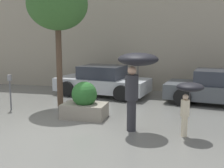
{
  "coord_description": "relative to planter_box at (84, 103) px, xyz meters",
  "views": [
    {
      "loc": [
        3.22,
        -6.67,
        2.47
      ],
      "look_at": [
        1.21,
        1.6,
        1.05
      ],
      "focal_mm": 45.0,
      "sensor_mm": 36.0,
      "label": 1
    }
  ],
  "objects": [
    {
      "name": "planter_box",
      "position": [
        0.0,
        0.0,
        0.0
      ],
      "size": [
        1.33,
        0.86,
        1.14
      ],
      "color": "gray",
      "rests_on": "ground"
    },
    {
      "name": "ground_plane",
      "position": [
        -0.4,
        -1.33,
        -0.48
      ],
      "size": [
        40.0,
        40.0,
        0.0
      ],
      "primitive_type": "plane",
      "color": "slate"
    },
    {
      "name": "parking_meter",
      "position": [
        -2.79,
        0.32,
        0.4
      ],
      "size": [
        0.14,
        0.14,
        1.22
      ],
      "color": "#595B60",
      "rests_on": "ground"
    },
    {
      "name": "person_adult",
      "position": [
        1.73,
        -0.83,
        1.16
      ],
      "size": [
        1.05,
        1.05,
        2.08
      ],
      "rotation": [
        0.0,
        0.0,
        0.3
      ],
      "color": "#2D2D33",
      "rests_on": "ground"
    },
    {
      "name": "street_tree",
      "position": [
        -1.35,
        1.21,
        3.08
      ],
      "size": [
        2.1,
        2.1,
        4.49
      ],
      "color": "brown",
      "rests_on": "ground"
    },
    {
      "name": "parked_car_near",
      "position": [
        -0.42,
        3.54,
        0.11
      ],
      "size": [
        4.2,
        2.44,
        1.27
      ],
      "rotation": [
        0.0,
        0.0,
        1.41
      ],
      "color": "#B7BCC1",
      "rests_on": "ground"
    },
    {
      "name": "building_facade",
      "position": [
        -0.4,
        5.17,
        2.52
      ],
      "size": [
        18.0,
        0.3,
        6.0
      ],
      "color": "#9E937F",
      "rests_on": "ground"
    },
    {
      "name": "person_child",
      "position": [
        3.06,
        -0.99,
        0.61
      ],
      "size": [
        0.67,
        0.67,
        1.38
      ],
      "rotation": [
        0.0,
        0.0,
        0.13
      ],
      "color": "beige",
      "rests_on": "ground"
    },
    {
      "name": "parked_car_far",
      "position": [
        4.28,
        2.98,
        0.11
      ],
      "size": [
        4.12,
        2.43,
        1.27
      ],
      "rotation": [
        0.0,
        0.0,
        1.41
      ],
      "color": "#4C5156",
      "rests_on": "ground"
    }
  ]
}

